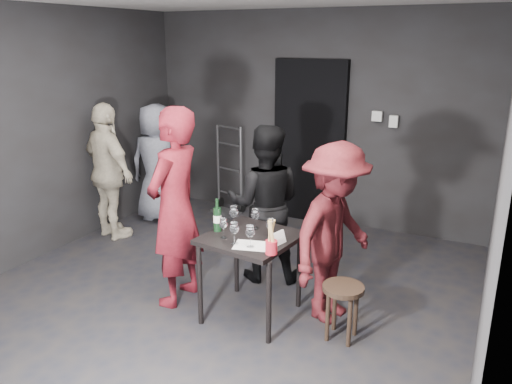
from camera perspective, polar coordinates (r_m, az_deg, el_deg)
The scene contains 25 objects.
floor at distance 4.80m, azimuth -4.86°, elevation -12.13°, with size 4.50×5.00×0.02m, color black.
wall_back at distance 6.52m, azimuth 6.39°, elevation 8.31°, with size 4.50×0.04×2.70m, color black.
wall_left at distance 5.79m, azimuth -24.72°, elevation 5.72°, with size 0.04×5.00×2.70m, color black.
wall_right at distance 3.69m, azimuth 25.96°, elevation -0.26°, with size 0.04×5.00×2.70m, color black.
doorway at distance 6.52m, azimuth 6.12°, elevation 5.63°, with size 0.95×0.10×2.10m, color black.
wallbox_upper at distance 6.22m, azimuth 13.69°, elevation 8.43°, with size 0.12×0.06×0.12m, color #B7B7B2.
wallbox_lower at distance 6.19m, azimuth 15.47°, elevation 7.79°, with size 0.10×0.06×0.14m, color #B7B7B2.
hand_truck at distance 7.00m, azimuth -3.16°, elevation -0.51°, with size 0.40×0.34×1.21m.
tasting_table at distance 4.26m, azimuth -0.58°, elevation -6.25°, with size 0.72×0.72×0.75m.
stool at distance 4.12m, azimuth 9.89°, elevation -11.75°, with size 0.33×0.33×0.47m.
server_red at distance 4.44m, azimuth -9.36°, elevation 0.42°, with size 0.79×0.52×2.17m, color maroon.
woman_black at distance 4.89m, azimuth 0.98°, elevation -0.96°, with size 0.80×0.44×1.64m, color black.
man_maroon at distance 4.23m, azimuth 8.97°, elevation -4.35°, with size 1.05×0.49×1.62m, color #52151A.
bystander_cream at distance 6.17m, azimuth -16.57°, elevation 2.89°, with size 1.05×0.50×1.80m, color beige.
bystander_grey at distance 6.67m, azimuth -11.24°, elevation 3.49°, with size 0.79×0.43×1.61m, color slate.
tasting_mat at distance 4.03m, azimuth -0.32°, elevation -6.14°, with size 0.30×0.20×0.00m, color white.
wine_glass_a at distance 4.15m, azimuth -3.74°, elevation -4.05°, with size 0.07×0.07×0.19m, color white, non-canonical shape.
wine_glass_b at distance 4.37m, azimuth -2.55°, elevation -2.70°, with size 0.08×0.08×0.22m, color white, non-canonical shape.
wine_glass_c at distance 4.34m, azimuth -0.07°, elevation -2.96°, with size 0.08×0.08×0.20m, color white, non-canonical shape.
wine_glass_d at distance 4.03m, azimuth -2.48°, elevation -4.60°, with size 0.08×0.08×0.20m, color white, non-canonical shape.
wine_glass_e at distance 3.96m, azimuth -0.66°, elevation -4.98°, with size 0.08×0.08×0.21m, color white, non-canonical shape.
wine_glass_f at distance 4.14m, azimuth 1.66°, elevation -4.09°, with size 0.07×0.07×0.19m, color white, non-canonical shape.
wine_bottle at distance 4.30m, azimuth -4.44°, elevation -3.06°, with size 0.07×0.07×0.29m.
breadstick_cup at distance 3.84m, azimuth 1.78°, elevation -5.22°, with size 0.10×0.10×0.30m.
reserved_card at distance 4.05m, azimuth 2.27°, elevation -5.19°, with size 0.09×0.14×0.11m, color white, non-canonical shape.
Camera 1 is at (2.22, -3.55, 2.35)m, focal length 35.00 mm.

